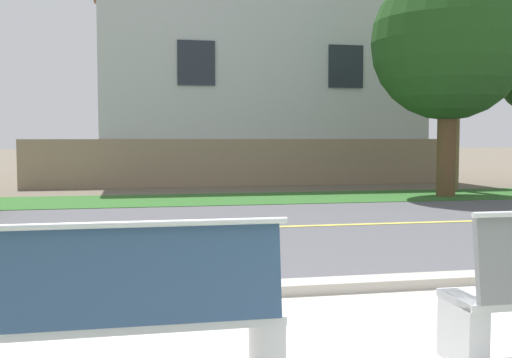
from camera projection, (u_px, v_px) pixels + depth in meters
name	position (u px, v px, depth m)	size (l,w,h in m)	color
ground_plane	(211.00, 217.00, 11.23)	(140.00, 140.00, 0.00)	#665B4C
curb_edge	(288.00, 288.00, 5.70)	(44.00, 0.30, 0.11)	#ADA89E
street_asphalt	(223.00, 229.00, 9.76)	(52.00, 8.00, 0.01)	#515156
road_centre_line	(223.00, 228.00, 9.76)	(48.00, 0.14, 0.01)	#E0CC4C
far_verge_grass	(194.00, 200.00, 14.31)	(48.00, 2.80, 0.02)	#2D6026
bench_left	(117.00, 317.00, 3.39)	(1.86, 0.48, 1.01)	silver
shade_tree_left	(455.00, 31.00, 14.80)	(3.73, 3.73, 6.15)	brown
garden_wall	(247.00, 162.00, 18.50)	(13.00, 0.36, 1.40)	gray
house_across_street	(252.00, 75.00, 21.59)	(11.01, 6.91, 7.18)	#B7BCC1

